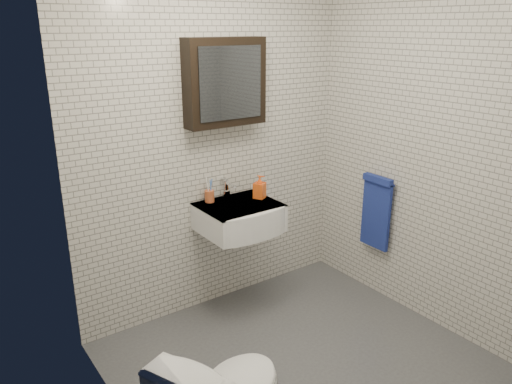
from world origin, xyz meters
The scene contains 8 objects.
ground centered at (0.00, 0.00, 0.01)m, with size 2.20×2.00×0.01m, color #47494E.
room_shell centered at (0.00, 0.00, 1.47)m, with size 2.22×2.02×2.51m.
washbasin centered at (0.05, 0.73, 0.76)m, with size 0.55×0.50×0.20m.
faucet centered at (0.05, 0.93, 0.92)m, with size 0.06×0.20×0.15m.
mirror_cabinet centered at (0.05, 0.93, 1.70)m, with size 0.60×0.15×0.60m.
towel_rail centered at (1.04, 0.35, 0.72)m, with size 0.09×0.30×0.58m.
toothbrush_cup centered at (-0.09, 0.94, 0.90)m, with size 0.08×0.08×0.19m.
soap_bottle centered at (0.25, 0.80, 0.94)m, with size 0.08×0.08×0.17m, color orange.
Camera 1 is at (-1.81, -2.04, 2.08)m, focal length 35.00 mm.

